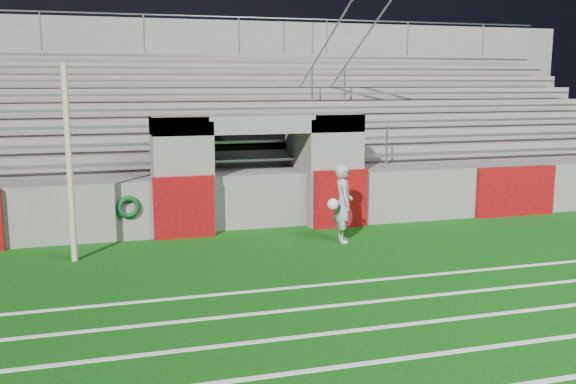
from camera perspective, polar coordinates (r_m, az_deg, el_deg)
name	(u,v)px	position (r m, az deg, el deg)	size (l,w,h in m)	color
ground	(305,268)	(11.70, 1.56, -6.81)	(90.00, 90.00, 0.00)	#0B450B
field_post	(69,164)	(12.49, -18.86, 2.35)	(0.12, 0.12, 3.68)	#C1B690
stadium_structure	(223,145)	(19.04, -5.84, 4.15)	(26.00, 8.48, 5.42)	slate
goalkeeper_with_ball	(343,203)	(13.49, 4.90, -0.99)	(0.69, 0.71, 1.65)	#A0A6A9
hose_coil	(129,207)	(13.84, -13.97, -1.32)	(0.49, 0.14, 0.49)	#0C3F0E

